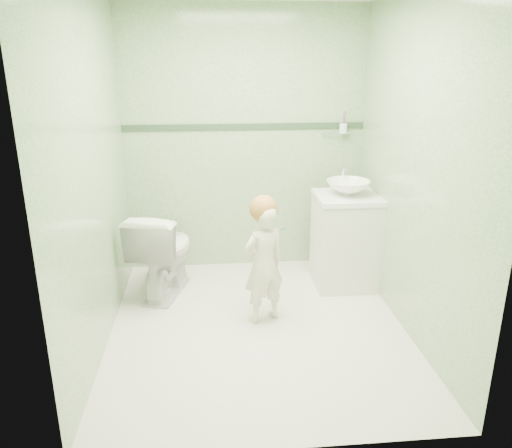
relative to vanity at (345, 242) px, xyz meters
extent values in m
plane|color=silver|center=(-0.84, -0.70, -0.40)|extent=(2.50, 2.50, 0.00)
cube|color=#7BA373|center=(-0.84, 0.55, 0.80)|extent=(2.20, 0.04, 2.40)
cube|color=#7BA373|center=(-0.84, -1.95, 0.80)|extent=(2.20, 0.04, 2.40)
cube|color=#7BA373|center=(-1.94, -0.70, 0.80)|extent=(0.04, 2.50, 2.40)
cube|color=#7BA373|center=(0.26, -0.70, 0.80)|extent=(0.04, 2.50, 2.40)
cube|color=#2B432D|center=(-0.84, 0.54, 0.95)|extent=(2.20, 0.02, 0.05)
cube|color=silver|center=(0.00, 0.00, 0.00)|extent=(0.52, 0.50, 0.80)
cube|color=white|center=(0.00, 0.00, 0.41)|extent=(0.54, 0.52, 0.04)
imported|color=white|center=(0.00, 0.00, 0.49)|extent=(0.37, 0.37, 0.13)
cylinder|color=silver|center=(0.00, 0.20, 0.55)|extent=(0.03, 0.03, 0.18)
cylinder|color=silver|center=(0.00, 0.15, 0.63)|extent=(0.02, 0.12, 0.02)
cylinder|color=silver|center=(0.00, 0.50, 0.88)|extent=(0.26, 0.02, 0.02)
cylinder|color=silver|center=(0.06, 0.48, 0.93)|extent=(0.07, 0.07, 0.09)
cylinder|color=#2B56B4|center=(0.05, 0.47, 1.00)|extent=(0.01, 0.01, 0.17)
cylinder|color=#D72E47|center=(0.07, 0.49, 1.00)|extent=(0.01, 0.01, 0.17)
imported|color=white|center=(-1.58, -0.03, -0.02)|extent=(0.61, 0.83, 0.75)
imported|color=white|center=(-0.79, -0.58, 0.07)|extent=(0.40, 0.35, 0.93)
sphere|color=#A96F33|center=(-0.79, -0.56, 0.50)|extent=(0.21, 0.21, 0.21)
cylinder|color=#0F825E|center=(-0.66, -0.67, 0.37)|extent=(0.02, 0.14, 0.06)
cube|color=white|center=(-0.73, -0.65, 0.41)|extent=(0.03, 0.02, 0.02)
camera|label=1|loc=(-1.17, -4.04, 1.56)|focal=35.14mm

